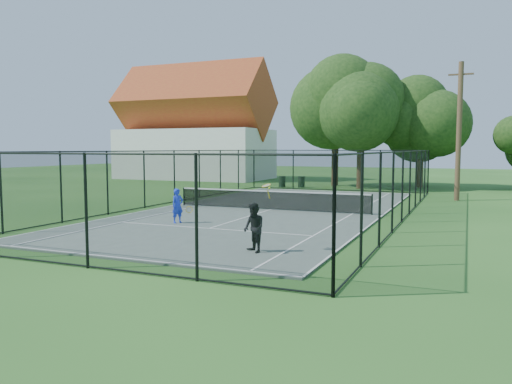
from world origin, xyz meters
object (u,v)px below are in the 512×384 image
at_px(trash_bin_right, 301,182).
at_px(player_black, 254,228).
at_px(utility_pole, 459,131).
at_px(trash_bin_left, 282,182).
at_px(tennis_net, 271,199).
at_px(player_blue, 178,206).

xyz_separation_m(trash_bin_right, player_black, (6.52, -24.70, 0.34)).
relative_size(utility_pole, player_black, 4.04).
bearing_deg(trash_bin_left, trash_bin_right, 12.63).
height_order(tennis_net, player_blue, player_blue).
xyz_separation_m(trash_bin_left, utility_pole, (13.17, -5.63, 3.70)).
bearing_deg(trash_bin_left, player_blue, -81.95).
distance_m(trash_bin_right, player_blue, 20.63).
height_order(tennis_net, utility_pole, utility_pole).
bearing_deg(tennis_net, utility_pole, 46.86).
distance_m(tennis_net, trash_bin_left, 15.38).
xyz_separation_m(tennis_net, player_blue, (-1.88, -5.62, 0.18)).
relative_size(trash_bin_left, trash_bin_right, 1.00).
distance_m(tennis_net, utility_pole, 12.84).
height_order(player_blue, player_black, player_black).
bearing_deg(trash_bin_left, player_black, -71.75).
distance_m(tennis_net, trash_bin_right, 15.31).
bearing_deg(player_blue, trash_bin_left, 98.05).
relative_size(tennis_net, utility_pole, 1.23).
distance_m(trash_bin_right, player_black, 25.54).
bearing_deg(utility_pole, player_black, -105.35).
xyz_separation_m(trash_bin_right, player_blue, (1.35, -20.59, 0.32)).
bearing_deg(tennis_net, player_blue, -108.45).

